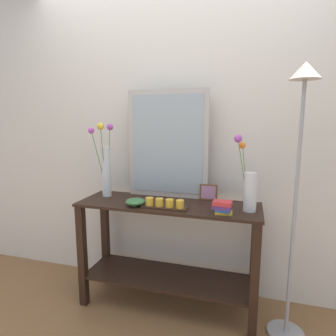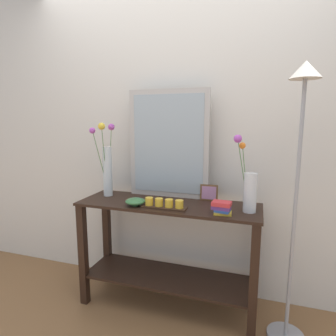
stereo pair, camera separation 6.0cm
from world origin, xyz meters
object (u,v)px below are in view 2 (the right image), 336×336
console_table (168,243)px  mirror_leaning (168,144)px  tall_vase_left (107,165)px  picture_frame_small (209,193)px  book_stack (222,208)px  floor_lamp (299,160)px  vase_right (249,187)px  candle_tray (164,204)px  decorative_bowl (135,201)px

console_table → mirror_leaning: mirror_leaning is taller
tall_vase_left → picture_frame_small: 0.84m
book_stack → floor_lamp: size_ratio=0.08×
console_table → book_stack: book_stack is taller
console_table → vase_right: size_ratio=2.61×
picture_frame_small → book_stack: size_ratio=1.01×
candle_tray → floor_lamp: 0.91m
picture_frame_small → candle_tray: bearing=-132.7°
vase_right → picture_frame_small: bearing=147.8°
mirror_leaning → vase_right: mirror_leaning is taller
tall_vase_left → decorative_bowl: (0.33, -0.18, -0.23)m
mirror_leaning → picture_frame_small: 0.49m
mirror_leaning → console_table: bearing=-72.7°
console_table → candle_tray: size_ratio=4.21×
console_table → book_stack: (0.41, -0.13, 0.36)m
picture_frame_small → book_stack: bearing=-65.4°
picture_frame_small → floor_lamp: floor_lamp is taller
vase_right → floor_lamp: size_ratio=0.29×
candle_tray → decorative_bowl: 0.22m
tall_vase_left → floor_lamp: (1.39, -0.14, 0.11)m
decorative_bowl → candle_tray: bearing=0.4°
floor_lamp → candle_tray: bearing=-177.3°
console_table → picture_frame_small: (0.27, 0.17, 0.38)m
picture_frame_small → floor_lamp: (0.58, -0.25, 0.31)m
console_table → mirror_leaning: bearing=107.3°
candle_tray → floor_lamp: bearing=2.7°
mirror_leaning → tall_vase_left: 0.52m
vase_right → decorative_bowl: size_ratio=3.56×
picture_frame_small → floor_lamp: size_ratio=0.08×
mirror_leaning → book_stack: mirror_leaning is taller
picture_frame_small → decorative_bowl: bearing=-149.1°
mirror_leaning → book_stack: 0.68m
candle_tray → book_stack: size_ratio=2.40×
candle_tray → tall_vase_left: bearing=162.0°
console_table → decorative_bowl: (-0.21, -0.12, 0.35)m
tall_vase_left → floor_lamp: floor_lamp is taller
vase_right → floor_lamp: floor_lamp is taller
decorative_bowl → book_stack: bearing=-0.7°
vase_right → candle_tray: bearing=-169.7°
tall_vase_left → candle_tray: 0.62m
console_table → book_stack: size_ratio=10.12×
console_table → mirror_leaning: size_ratio=1.59×
mirror_leaning → book_stack: bearing=-34.0°
console_table → floor_lamp: (0.85, -0.08, 0.68)m
picture_frame_small → vase_right: bearing=-32.2°
candle_tray → picture_frame_small: size_ratio=2.38×
floor_lamp → decorative_bowl: bearing=-177.8°
book_stack → floor_lamp: 0.55m
tall_vase_left → decorative_bowl: bearing=-28.6°
tall_vase_left → decorative_bowl: 0.44m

